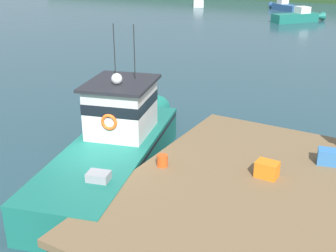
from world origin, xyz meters
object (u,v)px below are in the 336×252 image
at_px(moored_boat_near_channel, 298,17).
at_px(crate_stack_mid_dock, 267,169).
at_px(bait_bucket, 162,161).
at_px(moored_boat_far_right, 199,2).
at_px(main_fishing_boat, 116,145).
at_px(crate_single_by_cleat, 328,157).
at_px(moored_boat_mid_harbor, 284,7).

bearing_deg(moored_boat_near_channel, crate_stack_mid_dock, -76.92).
relative_size(bait_bucket, moored_boat_far_right, 0.06).
relative_size(main_fishing_boat, bait_bucket, 29.19).
height_order(crate_single_by_cleat, moored_boat_far_right, crate_single_by_cleat).
bearing_deg(moored_boat_mid_harbor, crate_single_by_cleat, -72.49).
height_order(crate_stack_mid_dock, moored_boat_far_right, crate_stack_mid_dock).
bearing_deg(crate_single_by_cleat, bait_bucket, -148.25).
xyz_separation_m(moored_boat_mid_harbor, moored_boat_far_right, (-11.88, -0.75, -0.00)).
height_order(crate_single_by_cleat, moored_boat_near_channel, crate_single_by_cleat).
bearing_deg(moored_boat_near_channel, main_fishing_boat, -84.56).
xyz_separation_m(crate_stack_mid_dock, moored_boat_mid_harbor, (-12.89, 46.63, -0.96)).
distance_m(crate_single_by_cleat, bait_bucket, 4.84).
xyz_separation_m(crate_stack_mid_dock, moored_boat_near_channel, (-8.71, 37.47, -0.88)).
distance_m(main_fishing_boat, moored_boat_mid_harbor, 47.27).
bearing_deg(crate_single_by_cleat, moored_boat_far_right, 120.52).
distance_m(main_fishing_boat, moored_boat_near_channel, 37.64).
bearing_deg(bait_bucket, moored_boat_mid_harbor, 101.97).
xyz_separation_m(crate_stack_mid_dock, moored_boat_far_right, (-24.77, 45.88, -0.96)).
height_order(crate_single_by_cleat, moored_boat_mid_harbor, crate_single_by_cleat).
height_order(crate_single_by_cleat, bait_bucket, crate_single_by_cleat).
distance_m(bait_bucket, moored_boat_far_right, 51.67).
height_order(bait_bucket, moored_boat_near_channel, moored_boat_near_channel).
height_order(main_fishing_boat, bait_bucket, main_fishing_boat).
xyz_separation_m(crate_single_by_cleat, bait_bucket, (-4.11, -2.54, -0.05)).
relative_size(main_fishing_boat, moored_boat_far_right, 1.89).
bearing_deg(moored_boat_far_right, crate_stack_mid_dock, -61.63).
height_order(crate_stack_mid_dock, moored_boat_mid_harbor, crate_stack_mid_dock).
height_order(crate_stack_mid_dock, moored_boat_near_channel, crate_stack_mid_dock).
relative_size(crate_single_by_cleat, moored_boat_far_right, 0.11).
bearing_deg(crate_single_by_cleat, moored_boat_near_channel, 105.60).
bearing_deg(crate_stack_mid_dock, main_fishing_boat, -179.98).
xyz_separation_m(main_fishing_boat, bait_bucket, (2.32, -0.88, 0.36)).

